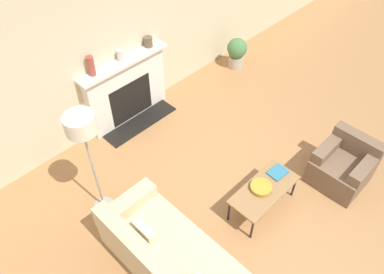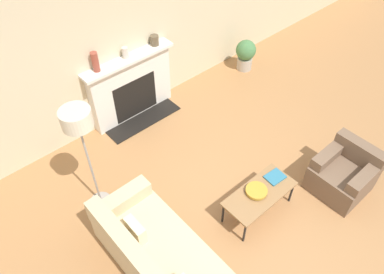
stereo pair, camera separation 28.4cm
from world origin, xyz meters
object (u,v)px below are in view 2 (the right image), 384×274
(floor_lamp, at_px, (79,128))
(potted_plant, at_px, (246,54))
(coffee_table, at_px, (260,194))
(couch, at_px, (167,265))
(mantel_vase_center_right, at_px, (154,40))
(mantel_vase_left, at_px, (95,62))
(mantel_vase_center_left, at_px, (125,53))
(book, at_px, (275,177))
(bowl, at_px, (256,191))
(fireplace, at_px, (132,88))
(armchair_near, at_px, (344,174))

(floor_lamp, distance_m, potted_plant, 4.32)
(coffee_table, relative_size, potted_plant, 1.64)
(couch, height_order, mantel_vase_center_right, mantel_vase_center_right)
(mantel_vase_left, bearing_deg, floor_lamp, -126.92)
(mantel_vase_left, height_order, potted_plant, mantel_vase_left)
(mantel_vase_center_left, xyz_separation_m, mantel_vase_center_right, (0.59, 0.00, -0.01))
(book, height_order, mantel_vase_left, mantel_vase_left)
(mantel_vase_center_right, bearing_deg, floor_lamp, -148.43)
(coffee_table, distance_m, bowl, 0.09)
(couch, xyz_separation_m, mantel_vase_left, (0.93, 2.83, 1.06))
(mantel_vase_center_left, relative_size, potted_plant, 0.30)
(book, relative_size, potted_plant, 0.44)
(couch, bearing_deg, fireplace, -27.91)
(book, relative_size, mantel_vase_center_left, 1.48)
(mantel_vase_left, relative_size, potted_plant, 0.50)
(potted_plant, bearing_deg, mantel_vase_center_right, 169.33)
(potted_plant, bearing_deg, book, -130.03)
(fireplace, xyz_separation_m, couch, (-1.49, -2.81, -0.29))
(couch, bearing_deg, bowl, -91.79)
(fireplace, xyz_separation_m, armchair_near, (1.35, -3.44, -0.28))
(couch, distance_m, armchair_near, 2.91)
(fireplace, distance_m, book, 2.90)
(bowl, distance_m, book, 0.39)
(potted_plant, bearing_deg, floor_lamp, -167.33)
(bowl, relative_size, potted_plant, 0.46)
(coffee_table, relative_size, floor_lamp, 0.60)
(mantel_vase_center_left, distance_m, potted_plant, 2.75)
(bowl, height_order, mantel_vase_center_left, mantel_vase_center_left)
(bowl, relative_size, mantel_vase_center_right, 1.72)
(potted_plant, bearing_deg, armchair_near, -111.13)
(fireplace, xyz_separation_m, potted_plant, (2.54, -0.36, -0.22))
(floor_lamp, relative_size, mantel_vase_center_right, 10.24)
(mantel_vase_center_right, bearing_deg, mantel_vase_center_left, 180.00)
(fireplace, height_order, mantel_vase_center_right, mantel_vase_center_right)
(book, distance_m, mantel_vase_center_right, 3.00)
(book, relative_size, mantel_vase_left, 0.87)
(bowl, bearing_deg, armchair_near, -23.76)
(coffee_table, height_order, mantel_vase_center_left, mantel_vase_center_left)
(couch, relative_size, armchair_near, 2.84)
(coffee_table, bearing_deg, armchair_near, -22.81)
(fireplace, relative_size, couch, 0.76)
(armchair_near, distance_m, coffee_table, 1.39)
(floor_lamp, distance_m, mantel_vase_center_left, 1.99)
(mantel_vase_center_right, height_order, potted_plant, mantel_vase_center_right)
(coffee_table, xyz_separation_m, potted_plant, (2.46, 2.54, -0.04))
(fireplace, bearing_deg, coffee_table, -88.45)
(floor_lamp, bearing_deg, potted_plant, 12.67)
(bowl, distance_m, potted_plant, 3.54)
(fireplace, xyz_separation_m, bowl, (0.04, -2.86, -0.11))
(armchair_near, height_order, potted_plant, armchair_near)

